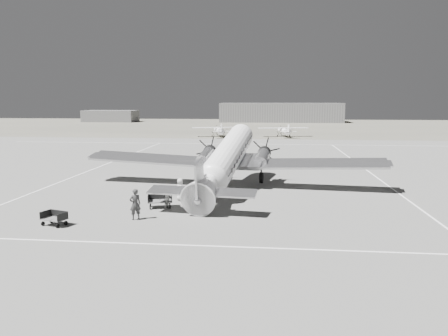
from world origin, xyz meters
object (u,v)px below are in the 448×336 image
shed_secondary (111,116)px  baggage_cart_far (54,219)px  light_plane_right (284,132)px  ramp_agent (169,198)px  dc3_airliner (226,160)px  passenger (180,189)px  baggage_cart_near (160,201)px  ground_crew (135,204)px  light_plane_left (219,131)px  hangar_main (281,112)px

shed_secondary → baggage_cart_far: bearing=-71.0°
light_plane_right → ramp_agent: bearing=-110.2°
dc3_airliner → passenger: bearing=-120.3°
baggage_cart_near → ground_crew: bearing=-117.6°
light_plane_left → baggage_cart_near: bearing=-101.2°
dc3_airliner → ground_crew: dc3_airliner is taller
light_plane_right → baggage_cart_far: bearing=-114.5°
light_plane_left → light_plane_right: light_plane_left is taller
light_plane_right → passenger: bearing=-110.4°
baggage_cart_far → dc3_airliner: bearing=69.4°
ground_crew → ramp_agent: size_ratio=1.30×
light_plane_left → ground_crew: size_ratio=5.49×
dc3_airliner → light_plane_right: 55.88m
baggage_cart_far → ramp_agent: (5.97, 4.86, 0.35)m
baggage_cart_far → ground_crew: (4.52, 1.82, 0.57)m
baggage_cart_far → ground_crew: 4.90m
light_plane_right → hangar_main: bearing=78.1°
dc3_airliner → ramp_agent: (-3.40, -6.83, -1.80)m
baggage_cart_far → ramp_agent: 7.71m
ground_crew → light_plane_right: bearing=-132.4°
baggage_cart_near → passenger: 2.63m
shed_secondary → dc3_airliner: size_ratio=0.67×
baggage_cart_far → light_plane_left: bearing=106.2°
ground_crew → passenger: bearing=-139.7°
baggage_cart_far → ground_crew: ground_crew is taller
light_plane_right → ramp_agent: 63.09m
ground_crew → ramp_agent: ground_crew is taller
light_plane_right → ramp_agent: (-9.87, -62.31, -0.32)m
ramp_agent → passenger: bearing=9.1°
dc3_airliner → passenger: dc3_airliner is taller
baggage_cart_near → passenger: size_ratio=1.06×
baggage_cart_far → shed_secondary: bearing=127.2°
light_plane_left → baggage_cart_near: 60.96m
hangar_main → light_plane_right: (-0.72, -64.04, -2.20)m
baggage_cart_near → baggage_cart_far: 7.31m
dc3_airliner → light_plane_left: 54.71m
hangar_main → shed_secondary: hangar_main is taller
ground_crew → baggage_cart_near: bearing=-136.4°
light_plane_left → baggage_cart_near: (2.98, -60.88, -0.64)m
shed_secondary → dc3_airliner: (52.81, -114.53, 0.57)m
shed_secondary → ramp_agent: (49.41, -121.36, -1.23)m
dc3_airliner → baggage_cart_far: size_ratio=17.78×
light_plane_right → light_plane_left: bearing=174.1°
baggage_cart_far → passenger: bearing=68.2°
hangar_main → light_plane_left: hangar_main is taller
light_plane_left → ramp_agent: 61.17m
shed_secondary → light_plane_right: 83.67m
ground_crew → ramp_agent: bearing=-148.3°
dc3_airliner → baggage_cart_near: bearing=-115.3°
light_plane_left → baggage_cart_far: light_plane_left is taller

